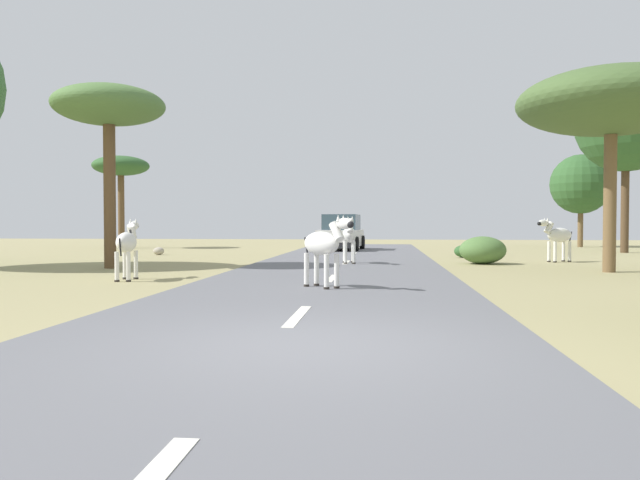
{
  "coord_description": "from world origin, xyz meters",
  "views": [
    {
      "loc": [
        0.81,
        -6.63,
        1.37
      ],
      "look_at": [
        -0.95,
        10.93,
        0.88
      ],
      "focal_mm": 34.73,
      "sensor_mm": 36.0,
      "label": 1
    }
  ],
  "objects": [
    {
      "name": "ground_plane",
      "position": [
        0.0,
        0.0,
        0.0
      ],
      "size": [
        90.0,
        90.0,
        0.0
      ],
      "primitive_type": "plane",
      "color": "#998E60"
    },
    {
      "name": "road",
      "position": [
        -0.37,
        0.0,
        0.03
      ],
      "size": [
        6.0,
        64.0,
        0.05
      ],
      "primitive_type": "cube",
      "color": "slate",
      "rests_on": "ground_plane"
    },
    {
      "name": "lane_markings",
      "position": [
        -0.37,
        -1.0,
        0.05
      ],
      "size": [
        0.16,
        56.0,
        0.01
      ],
      "color": "silver",
      "rests_on": "road"
    },
    {
      "name": "zebra_0",
      "position": [
        -0.24,
        13.49,
        0.97
      ],
      "size": [
        0.53,
        1.63,
        1.54
      ],
      "rotation": [
        0.0,
        0.0,
        3.25
      ],
      "color": "silver",
      "rests_on": "road"
    },
    {
      "name": "zebra_1",
      "position": [
        -0.36,
        5.85,
        0.93
      ],
      "size": [
        1.23,
        1.27,
        1.48
      ],
      "rotation": [
        0.0,
        0.0,
        3.9
      ],
      "color": "silver",
      "rests_on": "road"
    },
    {
      "name": "zebra_2",
      "position": [
        6.93,
        15.68,
        0.93
      ],
      "size": [
        1.49,
        1.08,
        1.55
      ],
      "rotation": [
        0.0,
        0.0,
        2.13
      ],
      "color": "silver",
      "rests_on": "ground_plane"
    },
    {
      "name": "zebra_3",
      "position": [
        -5.24,
        7.59,
        0.89
      ],
      "size": [
        0.55,
        1.57,
        1.49
      ],
      "rotation": [
        0.0,
        0.0,
        0.14
      ],
      "color": "silver",
      "rests_on": "ground_plane"
    },
    {
      "name": "car_0",
      "position": [
        -1.18,
        23.76,
        0.85
      ],
      "size": [
        2.27,
        4.46,
        1.74
      ],
      "rotation": [
        0.0,
        0.0,
        3.07
      ],
      "color": "white",
      "rests_on": "road"
    },
    {
      "name": "tree_1",
      "position": [
        12.1,
        29.94,
        3.58
      ],
      "size": [
        3.38,
        3.38,
        5.28
      ],
      "color": "brown",
      "rests_on": "ground_plane"
    },
    {
      "name": "tree_3",
      "position": [
        7.11,
        11.24,
        4.68
      ],
      "size": [
        5.09,
        5.09,
        5.59
      ],
      "color": "brown",
      "rests_on": "ground_plane"
    },
    {
      "name": "tree_5",
      "position": [
        -13.34,
        25.84,
        4.37
      ],
      "size": [
        3.04,
        3.04,
        5.02
      ],
      "color": "brown",
      "rests_on": "ground_plane"
    },
    {
      "name": "tree_6",
      "position": [
        11.92,
        23.02,
        5.94
      ],
      "size": [
        4.48,
        4.48,
        8.2
      ],
      "color": "#4C3823",
      "rests_on": "ground_plane"
    },
    {
      "name": "tree_7",
      "position": [
        -7.36,
        11.3,
        4.79
      ],
      "size": [
        3.33,
        3.33,
        5.49
      ],
      "color": "brown",
      "rests_on": "ground_plane"
    },
    {
      "name": "bush_0",
      "position": [
        4.17,
        14.42,
        0.46
      ],
      "size": [
        1.54,
        1.39,
        0.92
      ],
      "primitive_type": "ellipsoid",
      "color": "#4C7038",
      "rests_on": "ground_plane"
    },
    {
      "name": "bush_1",
      "position": [
        4.08,
        18.19,
        0.25
      ],
      "size": [
        0.85,
        0.76,
        0.51
      ],
      "primitive_type": "ellipsoid",
      "color": "#2D5628",
      "rests_on": "ground_plane"
    },
    {
      "name": "rock_0",
      "position": [
        -8.73,
        19.06,
        0.17
      ],
      "size": [
        0.47,
        0.36,
        0.33
      ],
      "primitive_type": "ellipsoid",
      "color": "#A89E8C",
      "rests_on": "ground_plane"
    }
  ]
}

